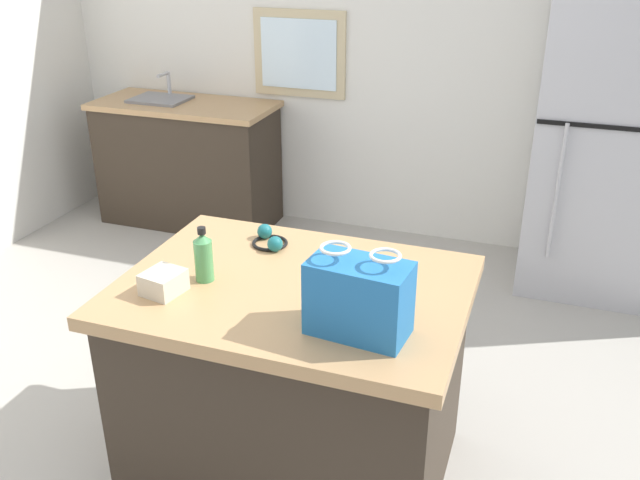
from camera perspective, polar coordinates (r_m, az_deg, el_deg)
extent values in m
plane|color=#ADA89E|center=(3.28, -4.30, -15.42)|extent=(6.18, 6.18, 0.00)
cube|color=silver|center=(4.88, 6.88, 14.83)|extent=(5.15, 0.10, 2.55)
cube|color=#CCB78C|center=(5.04, -1.69, 15.11)|extent=(0.68, 0.04, 0.60)
cube|color=white|center=(5.02, -1.77, 15.07)|extent=(0.56, 0.02, 0.48)
cube|color=#33281E|center=(2.84, -2.05, -12.01)|extent=(1.21, 0.88, 0.83)
cube|color=tan|center=(2.60, -2.20, -4.18)|extent=(1.29, 0.96, 0.05)
cube|color=#B7B7BC|center=(4.45, 22.07, 7.10)|extent=(0.75, 0.69, 1.79)
cube|color=black|center=(4.05, 22.62, 8.58)|extent=(0.73, 0.01, 0.02)
cylinder|color=#B7B7BC|center=(4.14, 18.94, 3.70)|extent=(0.02, 0.02, 0.80)
cube|color=#33281E|center=(5.31, -10.76, 6.03)|extent=(1.28, 0.56, 0.88)
cube|color=tan|center=(5.18, -11.17, 10.83)|extent=(1.32, 0.60, 0.04)
cube|color=slate|center=(5.28, -12.98, 10.61)|extent=(0.40, 0.32, 0.14)
cylinder|color=#B7B7BC|center=(5.37, -12.33, 12.43)|extent=(0.03, 0.03, 0.18)
cylinder|color=#B7B7BC|center=(5.29, -12.81, 13.16)|extent=(0.02, 0.14, 0.02)
cube|color=#236BAD|center=(2.24, 3.22, -4.83)|extent=(0.34, 0.21, 0.25)
torus|color=white|center=(2.18, 1.28, -0.67)|extent=(0.11, 0.11, 0.01)
torus|color=white|center=(2.14, 5.41, -1.29)|extent=(0.11, 0.11, 0.01)
cube|color=beige|center=(2.57, -12.78, -3.42)|extent=(0.15, 0.16, 0.08)
cylinder|color=#4C9956|center=(2.61, -9.55, -1.69)|extent=(0.07, 0.07, 0.16)
cone|color=#4C9956|center=(2.57, -9.70, 0.21)|extent=(0.06, 0.06, 0.03)
cylinder|color=black|center=(2.56, -9.74, 0.77)|extent=(0.03, 0.03, 0.02)
torus|color=black|center=(2.89, -4.15, -0.24)|extent=(0.21, 0.21, 0.01)
sphere|color=#19666B|center=(2.82, -3.72, -0.33)|extent=(0.06, 0.06, 0.06)
sphere|color=#19666B|center=(2.94, -4.58, 0.72)|extent=(0.06, 0.06, 0.06)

